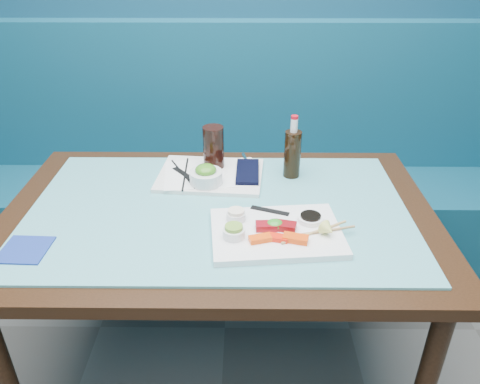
{
  "coord_description": "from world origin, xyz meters",
  "views": [
    {
      "loc": [
        0.08,
        0.16,
        1.55
      ],
      "look_at": [
        0.07,
        1.48,
        0.8
      ],
      "focal_mm": 35.0,
      "sensor_mm": 36.0,
      "label": 1
    }
  ],
  "objects_px": {
    "blue_napkin": "(25,250)",
    "serving_tray": "(211,175)",
    "cola_bottle_body": "(292,154)",
    "booth_bench": "(228,187)",
    "cola_glass": "(214,147)",
    "seaweed_bowl": "(206,177)",
    "dining_table": "(219,231)",
    "sashimi_plate": "(276,233)"
  },
  "relations": [
    {
      "from": "seaweed_bowl",
      "to": "cola_glass",
      "type": "distance_m",
      "value": 0.14
    },
    {
      "from": "booth_bench",
      "to": "blue_napkin",
      "type": "xyz_separation_m",
      "value": [
        -0.54,
        -1.07,
        0.39
      ]
    },
    {
      "from": "cola_glass",
      "to": "cola_bottle_body",
      "type": "relative_size",
      "value": 0.92
    },
    {
      "from": "cola_bottle_body",
      "to": "blue_napkin",
      "type": "xyz_separation_m",
      "value": [
        -0.79,
        -0.46,
        -0.08
      ]
    },
    {
      "from": "seaweed_bowl",
      "to": "cola_bottle_body",
      "type": "relative_size",
      "value": 0.67
    },
    {
      "from": "serving_tray",
      "to": "cola_bottle_body",
      "type": "relative_size",
      "value": 2.16
    },
    {
      "from": "dining_table",
      "to": "serving_tray",
      "type": "bearing_deg",
      "value": 100.25
    },
    {
      "from": "dining_table",
      "to": "blue_napkin",
      "type": "distance_m",
      "value": 0.59
    },
    {
      "from": "cola_glass",
      "to": "seaweed_bowl",
      "type": "bearing_deg",
      "value": -98.75
    },
    {
      "from": "sashimi_plate",
      "to": "serving_tray",
      "type": "xyz_separation_m",
      "value": [
        -0.22,
        0.37,
        -0.0
      ]
    },
    {
      "from": "dining_table",
      "to": "cola_glass",
      "type": "distance_m",
      "value": 0.33
    },
    {
      "from": "seaweed_bowl",
      "to": "cola_bottle_body",
      "type": "xyz_separation_m",
      "value": [
        0.31,
        0.09,
        0.05
      ]
    },
    {
      "from": "sashimi_plate",
      "to": "serving_tray",
      "type": "bearing_deg",
      "value": 115.07
    },
    {
      "from": "serving_tray",
      "to": "seaweed_bowl",
      "type": "distance_m",
      "value": 0.08
    },
    {
      "from": "seaweed_bowl",
      "to": "blue_napkin",
      "type": "distance_m",
      "value": 0.62
    },
    {
      "from": "serving_tray",
      "to": "cola_bottle_body",
      "type": "xyz_separation_m",
      "value": [
        0.3,
        0.01,
        0.08
      ]
    },
    {
      "from": "cola_bottle_body",
      "to": "sashimi_plate",
      "type": "bearing_deg",
      "value": -101.26
    },
    {
      "from": "serving_tray",
      "to": "seaweed_bowl",
      "type": "bearing_deg",
      "value": -92.79
    },
    {
      "from": "cola_bottle_body",
      "to": "dining_table",
      "type": "bearing_deg",
      "value": -137.69
    },
    {
      "from": "serving_tray",
      "to": "booth_bench",
      "type": "bearing_deg",
      "value": 91.15
    },
    {
      "from": "booth_bench",
      "to": "blue_napkin",
      "type": "bearing_deg",
      "value": -116.53
    },
    {
      "from": "booth_bench",
      "to": "cola_bottle_body",
      "type": "height_order",
      "value": "booth_bench"
    },
    {
      "from": "booth_bench",
      "to": "sashimi_plate",
      "type": "relative_size",
      "value": 7.89
    },
    {
      "from": "booth_bench",
      "to": "cola_glass",
      "type": "bearing_deg",
      "value": -93.0
    },
    {
      "from": "serving_tray",
      "to": "cola_glass",
      "type": "bearing_deg",
      "value": 84.5
    },
    {
      "from": "dining_table",
      "to": "blue_napkin",
      "type": "relative_size",
      "value": 10.78
    },
    {
      "from": "sashimi_plate",
      "to": "blue_napkin",
      "type": "bearing_deg",
      "value": -178.99
    },
    {
      "from": "sashimi_plate",
      "to": "serving_tray",
      "type": "relative_size",
      "value": 1.02
    },
    {
      "from": "seaweed_bowl",
      "to": "cola_bottle_body",
      "type": "height_order",
      "value": "cola_bottle_body"
    },
    {
      "from": "cola_glass",
      "to": "cola_bottle_body",
      "type": "bearing_deg",
      "value": -8.32
    },
    {
      "from": "dining_table",
      "to": "cola_bottle_body",
      "type": "relative_size",
      "value": 8.15
    },
    {
      "from": "booth_bench",
      "to": "cola_glass",
      "type": "relative_size",
      "value": 19.02
    },
    {
      "from": "blue_napkin",
      "to": "serving_tray",
      "type": "bearing_deg",
      "value": 42.36
    },
    {
      "from": "booth_bench",
      "to": "serving_tray",
      "type": "distance_m",
      "value": 0.73
    },
    {
      "from": "booth_bench",
      "to": "cola_glass",
      "type": "height_order",
      "value": "booth_bench"
    },
    {
      "from": "serving_tray",
      "to": "seaweed_bowl",
      "type": "relative_size",
      "value": 3.23
    },
    {
      "from": "sashimi_plate",
      "to": "seaweed_bowl",
      "type": "xyz_separation_m",
      "value": [
        -0.23,
        0.3,
        0.03
      ]
    },
    {
      "from": "seaweed_bowl",
      "to": "blue_napkin",
      "type": "xyz_separation_m",
      "value": [
        -0.49,
        -0.38,
        -0.03
      ]
    },
    {
      "from": "serving_tray",
      "to": "sashimi_plate",
      "type": "bearing_deg",
      "value": -54.72
    },
    {
      "from": "booth_bench",
      "to": "serving_tray",
      "type": "xyz_separation_m",
      "value": [
        -0.04,
        -0.62,
        0.39
      ]
    },
    {
      "from": "sashimi_plate",
      "to": "cola_glass",
      "type": "xyz_separation_m",
      "value": [
        -0.21,
        0.43,
        0.08
      ]
    },
    {
      "from": "booth_bench",
      "to": "seaweed_bowl",
      "type": "distance_m",
      "value": 0.81
    }
  ]
}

